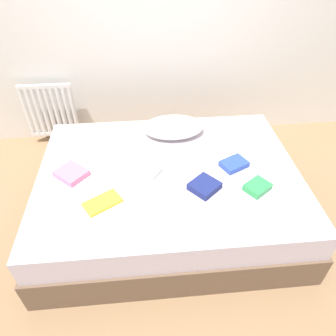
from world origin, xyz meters
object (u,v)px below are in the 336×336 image
(radiator, at_px, (50,111))
(bed, at_px, (169,194))
(textbook_green, at_px, (257,187))
(textbook_navy, at_px, (204,186))
(textbook_yellow, at_px, (102,203))
(textbook_white, at_px, (144,168))
(textbook_pink, at_px, (71,173))
(pillow, at_px, (173,127))
(textbook_blue, at_px, (234,164))

(radiator, bearing_deg, bed, -46.62)
(textbook_green, bearing_deg, textbook_navy, 138.14)
(textbook_yellow, relative_size, textbook_white, 1.00)
(textbook_white, relative_size, textbook_green, 1.44)
(textbook_white, height_order, textbook_pink, textbook_pink)
(textbook_yellow, bearing_deg, textbook_navy, -25.28)
(pillow, relative_size, textbook_white, 2.14)
(textbook_blue, relative_size, textbook_green, 1.14)
(pillow, xyz_separation_m, textbook_blue, (0.42, -0.50, -0.04))
(textbook_navy, bearing_deg, pillow, 60.75)
(bed, bearing_deg, textbook_white, 175.39)
(textbook_pink, bearing_deg, bed, 41.58)
(radiator, distance_m, textbook_blue, 2.03)
(pillow, distance_m, textbook_navy, 0.74)
(radiator, xyz_separation_m, textbook_yellow, (0.66, -1.50, 0.13))
(textbook_yellow, bearing_deg, textbook_green, -29.71)
(textbook_navy, bearing_deg, bed, 95.53)
(radiator, xyz_separation_m, textbook_pink, (0.41, -1.19, 0.14))
(pillow, bearing_deg, textbook_green, -56.16)
(pillow, height_order, textbook_green, pillow)
(pillow, height_order, textbook_blue, pillow)
(textbook_yellow, bearing_deg, textbook_pink, 96.87)
(textbook_blue, xyz_separation_m, textbook_pink, (-1.23, 0.01, -0.00))
(radiator, height_order, textbook_yellow, radiator)
(bed, relative_size, radiator, 3.38)
(textbook_yellow, bearing_deg, textbook_white, 16.10)
(textbook_yellow, relative_size, textbook_pink, 1.16)
(bed, bearing_deg, textbook_navy, -43.95)
(textbook_yellow, height_order, textbook_green, textbook_green)
(pillow, bearing_deg, bed, -99.97)
(bed, distance_m, radiator, 1.66)
(radiator, distance_m, textbook_navy, 1.98)
(textbook_white, relative_size, textbook_pink, 1.16)
(textbook_blue, bearing_deg, textbook_yellow, 171.01)
(textbook_yellow, bearing_deg, textbook_blue, -14.46)
(textbook_pink, bearing_deg, textbook_white, 43.01)
(radiator, distance_m, textbook_white, 1.52)
(textbook_white, bearing_deg, textbook_green, 14.82)
(pillow, height_order, textbook_white, pillow)
(textbook_green, height_order, textbook_navy, textbook_navy)
(bed, height_order, textbook_yellow, textbook_yellow)
(textbook_yellow, xyz_separation_m, textbook_pink, (-0.25, 0.31, 0.01))
(pillow, distance_m, textbook_white, 0.56)
(textbook_navy, height_order, textbook_pink, textbook_navy)
(bed, relative_size, textbook_pink, 9.46)
(bed, xyz_separation_m, textbook_pink, (-0.72, 0.01, 0.27))
(textbook_blue, xyz_separation_m, textbook_yellow, (-0.98, -0.30, -0.01))
(textbook_blue, relative_size, textbook_pink, 0.92)
(textbook_blue, relative_size, textbook_navy, 1.04)
(radiator, distance_m, pillow, 1.42)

